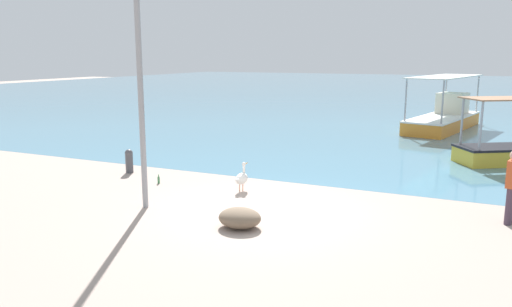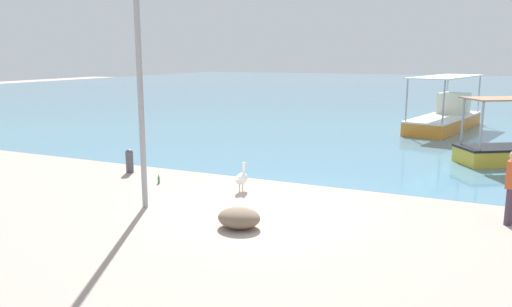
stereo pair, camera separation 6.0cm
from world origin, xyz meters
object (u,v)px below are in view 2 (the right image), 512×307
Objects in this scene: fisherman_standing at (512,185)px; lamp_post at (139,74)px; mooring_bollard at (129,160)px; net_pile at (239,218)px; pelican at (242,178)px; glass_bottle at (159,180)px; fishing_boat_outer at (446,116)px.

lamp_post is at bearing -164.00° from fisherman_standing.
mooring_bollard is 11.06m from fisherman_standing.
mooring_bollard reaches higher than net_pile.
net_pile is (1.30, -2.75, -0.15)m from pelican.
glass_bottle is at bearing 117.47° from lamp_post.
glass_bottle is (-9.36, -0.26, -0.80)m from fisherman_standing.
fishing_boat_outer is at bearing 99.26° from fisherman_standing.
mooring_bollard is at bearing 149.89° from net_pile.
mooring_bollard reaches higher than glass_bottle.
mooring_bollard is 0.46× the size of fisherman_standing.
lamp_post is 4.00m from glass_bottle.
mooring_bollard is 1.86m from glass_bottle.
fisherman_standing is (2.48, -15.18, 0.25)m from fishing_boat_outer.
lamp_post is at bearing -62.53° from glass_bottle.
fishing_boat_outer is at bearing 65.97° from glass_bottle.
pelican is 3.04m from net_pile.
net_pile is at bearing -153.17° from fisherman_standing.
fisherman_standing reaches higher than glass_bottle.
fishing_boat_outer is 17.00m from mooring_bollard.
net_pile is at bearing -30.11° from mooring_bollard.
mooring_bollard is at bearing 134.01° from lamp_post.
fishing_boat_outer is at bearing 59.76° from mooring_bollard.
glass_bottle is at bearing -174.40° from pelican.
pelican is (-4.25, -15.18, -0.28)m from fishing_boat_outer.
fisherman_standing is at bearing 16.00° from lamp_post.
net_pile is at bearing -64.75° from pelican.
net_pile is (2.83, -0.38, -3.10)m from lamp_post.
pelican is 4.33m from mooring_bollard.
net_pile is at bearing -7.63° from lamp_post.
pelican is at bearing -105.65° from fishing_boat_outer.
mooring_bollard is at bearing 177.41° from fisherman_standing.
fishing_boat_outer is 16.92m from glass_bottle.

